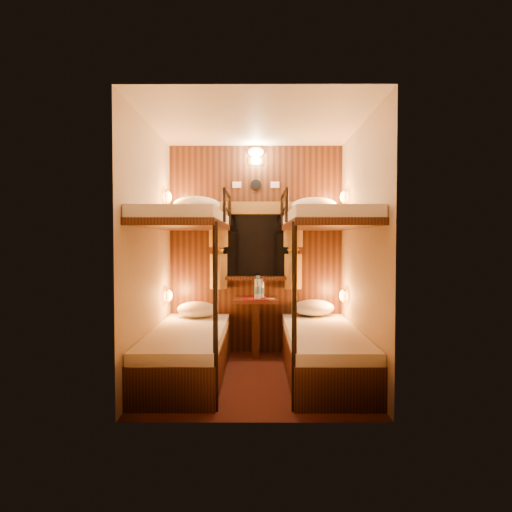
{
  "coord_description": "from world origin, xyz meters",
  "views": [
    {
      "loc": [
        0.02,
        -4.27,
        1.31
      ],
      "look_at": [
        0.01,
        0.15,
        1.16
      ],
      "focal_mm": 32.0,
      "sensor_mm": 36.0,
      "label": 1
    }
  ],
  "objects_px": {
    "table": "(256,319)",
    "bunk_left": "(188,318)",
    "bottle_right": "(261,290)",
    "bottle_left": "(258,289)",
    "bunk_right": "(323,318)"
  },
  "relations": [
    {
      "from": "bunk_right",
      "to": "bottle_left",
      "type": "bearing_deg",
      "value": 130.21
    },
    {
      "from": "bunk_right",
      "to": "bottle_right",
      "type": "distance_m",
      "value": 1.04
    },
    {
      "from": "table",
      "to": "bunk_left",
      "type": "bearing_deg",
      "value": -129.67
    },
    {
      "from": "bunk_left",
      "to": "table",
      "type": "relative_size",
      "value": 2.9
    },
    {
      "from": "table",
      "to": "bottle_right",
      "type": "xyz_separation_m",
      "value": [
        0.06,
        0.06,
        0.33
      ]
    },
    {
      "from": "bunk_right",
      "to": "bottle_right",
      "type": "xyz_separation_m",
      "value": [
        -0.58,
        0.84,
        0.19
      ]
    },
    {
      "from": "table",
      "to": "bottle_left",
      "type": "height_order",
      "value": "bottle_left"
    },
    {
      "from": "bunk_left",
      "to": "bunk_right",
      "type": "height_order",
      "value": "same"
    },
    {
      "from": "bunk_left",
      "to": "bottle_left",
      "type": "xyz_separation_m",
      "value": [
        0.67,
        0.74,
        0.2
      ]
    },
    {
      "from": "bunk_right",
      "to": "table",
      "type": "height_order",
      "value": "bunk_right"
    },
    {
      "from": "bunk_right",
      "to": "bottle_right",
      "type": "relative_size",
      "value": 8.69
    },
    {
      "from": "bunk_left",
      "to": "bottle_right",
      "type": "relative_size",
      "value": 8.69
    },
    {
      "from": "table",
      "to": "bottle_right",
      "type": "bearing_deg",
      "value": 41.28
    },
    {
      "from": "bunk_left",
      "to": "bottle_left",
      "type": "relative_size",
      "value": 7.22
    },
    {
      "from": "bottle_right",
      "to": "bottle_left",
      "type": "bearing_deg",
      "value": -114.02
    }
  ]
}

